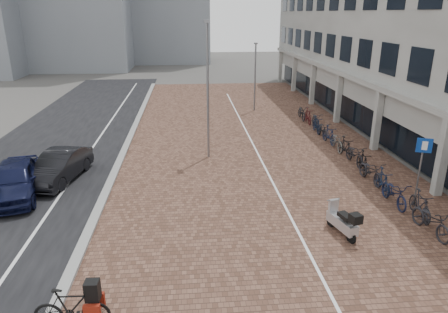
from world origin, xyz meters
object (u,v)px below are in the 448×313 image
car_navy (15,180)px  hero_bike (71,307)px  car_dark (59,166)px  scooter_front (342,220)px  parking_sign (422,160)px

car_navy → hero_bike: bearing=-73.0°
car_navy → car_dark: (1.31, 1.65, -0.08)m
car_navy → scooter_front: 13.08m
car_navy → scooter_front: (12.37, -4.24, -0.20)m
car_navy → scooter_front: car_navy is taller
car_navy → car_dark: car_navy is taller
hero_bike → parking_sign: size_ratio=0.68×
car_dark → parking_sign: parking_sign is taller
car_dark → scooter_front: bearing=-16.5°
car_dark → parking_sign: 15.43m
parking_sign → hero_bike: bearing=-134.0°
scooter_front → parking_sign: (3.87, 2.15, 1.31)m
car_navy → hero_bike: 8.98m
hero_bike → scooter_front: bearing=-63.3°
car_navy → scooter_front: bearing=-30.4°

